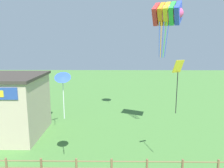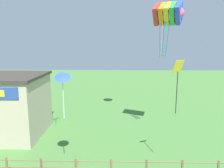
% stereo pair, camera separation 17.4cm
% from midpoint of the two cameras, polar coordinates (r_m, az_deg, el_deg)
% --- Properties ---
extents(wooden_fence, '(17.48, 0.14, 1.15)m').
position_cam_midpoint_polar(wooden_fence, '(14.31, -0.48, -20.71)').
color(wooden_fence, brown).
rests_on(wooden_fence, ground_plane).
extents(kite_rainbow_parafoil, '(3.06, 2.77, 4.40)m').
position_cam_midpoint_polar(kite_rainbow_parafoil, '(18.64, 13.97, 17.36)').
color(kite_rainbow_parafoil, '#E54C8C').
extents(kite_yellow_diamond, '(0.68, 0.55, 3.22)m').
position_cam_midpoint_polar(kite_yellow_diamond, '(13.33, 16.41, 1.76)').
color(kite_yellow_diamond, yellow).
extents(kite_blue_delta, '(1.03, 0.93, 2.83)m').
position_cam_midpoint_polar(kite_blue_delta, '(13.08, -13.12, 1.29)').
color(kite_blue_delta, blue).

